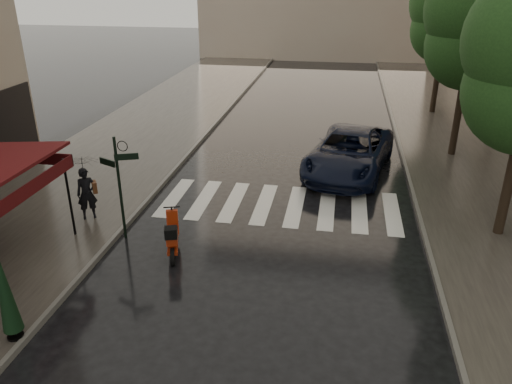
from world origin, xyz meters
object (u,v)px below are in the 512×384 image
(pedestrian_with_umbrella, at_px, (83,169))
(parked_car, at_px, (349,152))
(scooter, at_px, (172,237))
(parasol_front, at_px, (4,288))

(pedestrian_with_umbrella, relative_size, parked_car, 0.42)
(scooter, distance_m, parasol_front, 4.61)
(scooter, bearing_deg, parked_car, 39.30)
(parked_car, distance_m, parasol_front, 13.06)
(parasol_front, bearing_deg, parked_car, 58.27)
(parked_car, bearing_deg, scooter, -111.85)
(pedestrian_with_umbrella, relative_size, parasol_front, 1.06)
(scooter, height_order, parasol_front, parasol_front)
(scooter, relative_size, parked_car, 0.29)
(scooter, distance_m, parked_car, 8.53)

